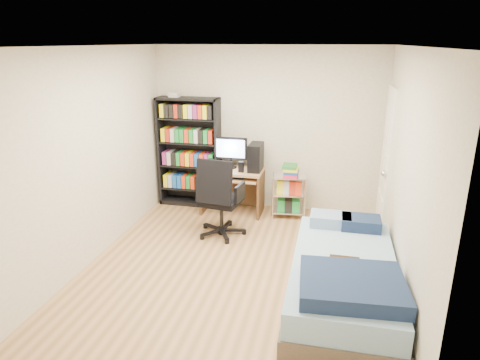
% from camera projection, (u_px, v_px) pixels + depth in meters
% --- Properties ---
extents(room, '(3.58, 4.08, 2.58)m').
position_uv_depth(room, '(238.00, 165.00, 4.71)').
color(room, tan).
rests_on(room, ground).
extents(media_shelf, '(0.97, 0.32, 1.80)m').
position_uv_depth(media_shelf, '(189.00, 151.00, 6.78)').
color(media_shelf, black).
rests_on(media_shelf, room).
extents(computer_desk, '(0.92, 0.54, 1.16)m').
position_uv_depth(computer_desk, '(239.00, 173.00, 6.52)').
color(computer_desk, tan).
rests_on(computer_desk, room).
extents(office_chair, '(0.75, 0.75, 1.11)m').
position_uv_depth(office_chair, '(220.00, 211.00, 5.78)').
color(office_chair, black).
rests_on(office_chair, room).
extents(wire_cart, '(0.53, 0.41, 0.80)m').
position_uv_depth(wire_cart, '(289.00, 184.00, 6.38)').
color(wire_cart, silver).
rests_on(wire_cart, room).
extents(bed, '(1.05, 2.11, 0.60)m').
position_uv_depth(bed, '(344.00, 278.00, 4.31)').
color(bed, brown).
rests_on(bed, room).
extents(door, '(0.12, 0.80, 2.00)m').
position_uv_depth(door, '(386.00, 163.00, 5.68)').
color(door, white).
rests_on(door, room).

